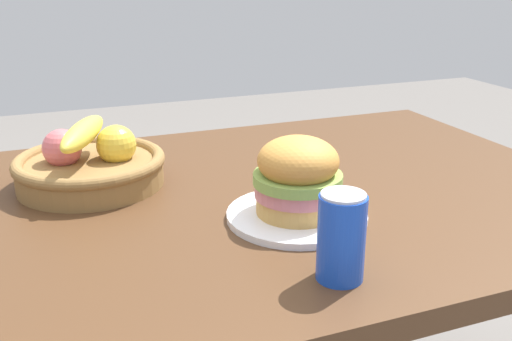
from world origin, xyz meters
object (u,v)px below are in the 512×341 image
(sandwich, at_px, (298,176))
(fruit_basket, at_px, (90,164))
(soda_can, at_px, (341,237))
(plate, at_px, (297,215))

(sandwich, bearing_deg, fruit_basket, 136.46)
(sandwich, height_order, fruit_basket, sandwich)
(soda_can, bearing_deg, sandwich, 81.70)
(plate, height_order, soda_can, soda_can)
(sandwich, xyz_separation_m, soda_can, (-0.03, -0.20, -0.01))
(sandwich, height_order, soda_can, sandwich)
(plate, xyz_separation_m, soda_can, (-0.03, -0.20, 0.06))
(fruit_basket, bearing_deg, plate, -43.54)
(plate, height_order, fruit_basket, fruit_basket)
(sandwich, xyz_separation_m, fruit_basket, (-0.31, 0.29, -0.03))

